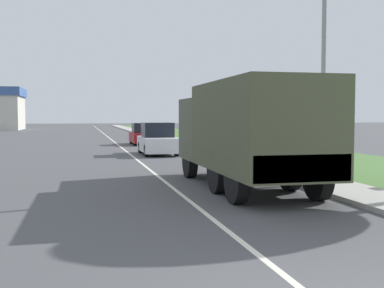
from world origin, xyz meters
name	(u,v)px	position (x,y,z in m)	size (l,w,h in m)	color
ground_plane	(111,139)	(0.00, 40.00, 0.00)	(180.00, 180.00, 0.00)	#4C4C4F
lane_centre_stripe	(111,139)	(0.00, 40.00, 0.00)	(0.12, 120.00, 0.00)	silver
sidewalk_right	(160,138)	(4.50, 40.00, 0.06)	(1.80, 120.00, 0.12)	#ADAAA3
grass_strip_right	(206,138)	(8.90, 40.00, 0.01)	(7.00, 120.00, 0.02)	#4C7538
military_truck	(247,129)	(2.06, 9.12, 1.71)	(2.41, 7.55, 3.02)	#474C38
car_nearest_ahead	(158,140)	(1.44, 21.74, 0.77)	(1.78, 4.03, 1.73)	silver
car_second_ahead	(145,135)	(1.94, 31.00, 0.71)	(1.94, 3.94, 1.57)	maroon
lamp_post	(319,24)	(4.57, 9.68, 4.92)	(1.69, 0.24, 8.20)	gray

